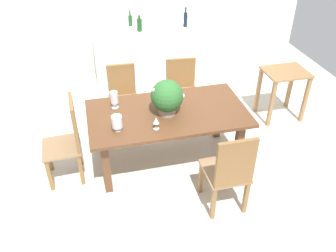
{
  "coord_description": "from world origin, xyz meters",
  "views": [
    {
      "loc": [
        -0.83,
        -3.61,
        3.01
      ],
      "look_at": [
        -0.0,
        -0.21,
        0.56
      ],
      "focal_mm": 38.19,
      "sensor_mm": 36.0,
      "label": 1
    }
  ],
  "objects_px": {
    "chair_far_right": "(182,87)",
    "chair_far_left": "(123,95)",
    "flower_centerpiece": "(167,97)",
    "wine_glass": "(156,121)",
    "chair_head_end": "(69,137)",
    "crystal_vase_center_near": "(114,98)",
    "crystal_vase_left": "(117,122)",
    "wine_bottle_green": "(130,20)",
    "wine_bottle_dark": "(139,25)",
    "wine_bottle_clear": "(123,23)",
    "wine_bottle_amber": "(185,19)",
    "dining_table": "(168,119)",
    "chair_near_right": "(230,171)",
    "kitchen_counter": "(149,54)",
    "side_table": "(284,83)"
  },
  "relations": [
    {
      "from": "wine_bottle_amber",
      "to": "wine_bottle_green",
      "type": "xyz_separation_m",
      "value": [
        -0.88,
        0.26,
        -0.03
      ]
    },
    {
      "from": "dining_table",
      "to": "wine_bottle_green",
      "type": "distance_m",
      "value": 2.44
    },
    {
      "from": "chair_near_right",
      "to": "wine_bottle_dark",
      "type": "xyz_separation_m",
      "value": [
        -0.37,
        3.06,
        0.51
      ]
    },
    {
      "from": "kitchen_counter",
      "to": "chair_head_end",
      "type": "bearing_deg",
      "value": -121.19
    },
    {
      "from": "wine_bottle_dark",
      "to": "wine_bottle_amber",
      "type": "height_order",
      "value": "wine_bottle_amber"
    },
    {
      "from": "chair_near_right",
      "to": "side_table",
      "type": "height_order",
      "value": "chair_near_right"
    },
    {
      "from": "crystal_vase_center_near",
      "to": "wine_bottle_amber",
      "type": "xyz_separation_m",
      "value": [
        1.41,
        1.91,
        0.21
      ]
    },
    {
      "from": "crystal_vase_center_near",
      "to": "wine_bottle_green",
      "type": "bearing_deg",
      "value": 76.18
    },
    {
      "from": "flower_centerpiece",
      "to": "crystal_vase_left",
      "type": "bearing_deg",
      "value": -161.39
    },
    {
      "from": "chair_head_end",
      "to": "flower_centerpiece",
      "type": "bearing_deg",
      "value": 86.12
    },
    {
      "from": "chair_far_left",
      "to": "chair_near_right",
      "type": "relative_size",
      "value": 0.91
    },
    {
      "from": "side_table",
      "to": "crystal_vase_center_near",
      "type": "bearing_deg",
      "value": -171.12
    },
    {
      "from": "wine_glass",
      "to": "kitchen_counter",
      "type": "distance_m",
      "value": 2.63
    },
    {
      "from": "chair_far_right",
      "to": "wine_bottle_clear",
      "type": "height_order",
      "value": "wine_bottle_clear"
    },
    {
      "from": "chair_near_right",
      "to": "crystal_vase_center_near",
      "type": "distance_m",
      "value": 1.59
    },
    {
      "from": "wine_bottle_green",
      "to": "chair_far_right",
      "type": "bearing_deg",
      "value": -71.89
    },
    {
      "from": "chair_far_right",
      "to": "wine_glass",
      "type": "xyz_separation_m",
      "value": [
        -0.63,
        -1.23,
        0.33
      ]
    },
    {
      "from": "wine_bottle_dark",
      "to": "flower_centerpiece",
      "type": "bearing_deg",
      "value": -91.69
    },
    {
      "from": "chair_far_left",
      "to": "wine_glass",
      "type": "xyz_separation_m",
      "value": [
        0.22,
        -1.23,
        0.33
      ]
    },
    {
      "from": "chair_far_left",
      "to": "kitchen_counter",
      "type": "bearing_deg",
      "value": 66.74
    },
    {
      "from": "chair_head_end",
      "to": "wine_bottle_clear",
      "type": "distance_m",
      "value": 2.52
    },
    {
      "from": "chair_far_right",
      "to": "crystal_vase_center_near",
      "type": "xyz_separation_m",
      "value": [
        -1.02,
        -0.69,
        0.35
      ]
    },
    {
      "from": "dining_table",
      "to": "crystal_vase_left",
      "type": "distance_m",
      "value": 0.69
    },
    {
      "from": "dining_table",
      "to": "wine_bottle_clear",
      "type": "height_order",
      "value": "wine_bottle_clear"
    },
    {
      "from": "flower_centerpiece",
      "to": "wine_bottle_clear",
      "type": "relative_size",
      "value": 1.76
    },
    {
      "from": "wine_bottle_green",
      "to": "wine_bottle_dark",
      "type": "bearing_deg",
      "value": -69.9
    },
    {
      "from": "wine_bottle_clear",
      "to": "wine_bottle_green",
      "type": "bearing_deg",
      "value": 41.76
    },
    {
      "from": "flower_centerpiece",
      "to": "wine_glass",
      "type": "xyz_separation_m",
      "value": [
        -0.19,
        -0.28,
        -0.12
      ]
    },
    {
      "from": "wine_bottle_green",
      "to": "flower_centerpiece",
      "type": "bearing_deg",
      "value": -89.02
    },
    {
      "from": "crystal_vase_center_near",
      "to": "kitchen_counter",
      "type": "xyz_separation_m",
      "value": [
        0.8,
        2.03,
        -0.39
      ]
    },
    {
      "from": "chair_far_left",
      "to": "side_table",
      "type": "distance_m",
      "value": 2.31
    },
    {
      "from": "wine_glass",
      "to": "flower_centerpiece",
      "type": "bearing_deg",
      "value": 55.9
    },
    {
      "from": "chair_far_right",
      "to": "crystal_vase_left",
      "type": "bearing_deg",
      "value": -126.66
    },
    {
      "from": "dining_table",
      "to": "kitchen_counter",
      "type": "relative_size",
      "value": 1.01
    },
    {
      "from": "flower_centerpiece",
      "to": "wine_glass",
      "type": "relative_size",
      "value": 2.8
    },
    {
      "from": "chair_far_left",
      "to": "wine_bottle_clear",
      "type": "distance_m",
      "value": 1.48
    },
    {
      "from": "chair_far_right",
      "to": "wine_bottle_amber",
      "type": "bearing_deg",
      "value": 77.71
    },
    {
      "from": "chair_near_right",
      "to": "chair_far_left",
      "type": "bearing_deg",
      "value": -66.08
    },
    {
      "from": "chair_far_right",
      "to": "chair_head_end",
      "type": "height_order",
      "value": "chair_head_end"
    },
    {
      "from": "crystal_vase_left",
      "to": "wine_bottle_dark",
      "type": "height_order",
      "value": "wine_bottle_dark"
    },
    {
      "from": "dining_table",
      "to": "wine_glass",
      "type": "xyz_separation_m",
      "value": [
        -0.2,
        -0.3,
        0.2
      ]
    },
    {
      "from": "wine_bottle_clear",
      "to": "chair_near_right",
      "type": "bearing_deg",
      "value": -79.1
    },
    {
      "from": "chair_near_right",
      "to": "chair_head_end",
      "type": "bearing_deg",
      "value": -31.24
    },
    {
      "from": "wine_bottle_dark",
      "to": "wine_glass",
      "type": "bearing_deg",
      "value": -95.91
    },
    {
      "from": "wine_glass",
      "to": "wine_bottle_amber",
      "type": "xyz_separation_m",
      "value": [
        1.02,
        2.45,
        0.23
      ]
    },
    {
      "from": "flower_centerpiece",
      "to": "kitchen_counter",
      "type": "relative_size",
      "value": 0.23
    },
    {
      "from": "crystal_vase_center_near",
      "to": "wine_glass",
      "type": "height_order",
      "value": "crystal_vase_center_near"
    },
    {
      "from": "chair_head_end",
      "to": "crystal_vase_center_near",
      "type": "bearing_deg",
      "value": 110.0
    },
    {
      "from": "chair_far_right",
      "to": "chair_far_left",
      "type": "bearing_deg",
      "value": -174.23
    },
    {
      "from": "chair_head_end",
      "to": "wine_glass",
      "type": "distance_m",
      "value": 1.04
    }
  ]
}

